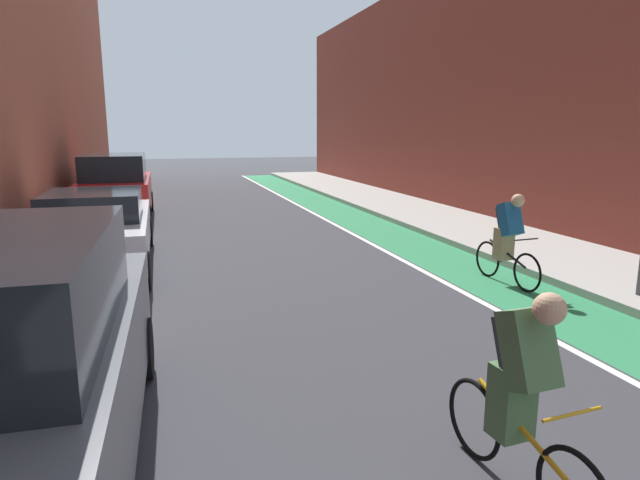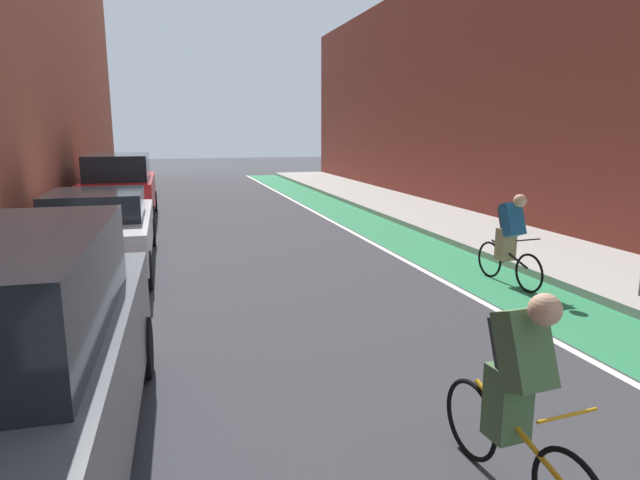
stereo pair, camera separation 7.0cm
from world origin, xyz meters
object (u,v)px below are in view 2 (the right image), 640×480
Objects in this scene: cyclist_mid at (517,388)px; cyclist_trailing at (510,237)px; parked_suv_red at (120,187)px; parked_sedan_white at (99,228)px.

cyclist_trailing is (3.35, 4.90, -0.00)m from cyclist_mid.
parked_suv_red reaches higher than cyclist_trailing.
cyclist_mid reaches higher than parked_sedan_white.
cyclist_mid is at bearing -65.81° from parked_sedan_white.
parked_suv_red is 11.41m from cyclist_trailing.
cyclist_trailing reaches higher than parked_sedan_white.
cyclist_trailing is (6.99, -3.19, 0.06)m from parked_sedan_white.
cyclist_mid is (3.64, -13.92, -0.17)m from parked_suv_red.
cyclist_mid is at bearing -75.36° from parked_suv_red.
parked_sedan_white is 8.87m from cyclist_mid.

